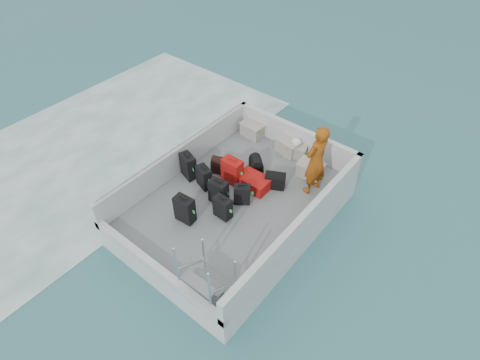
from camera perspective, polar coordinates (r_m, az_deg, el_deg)
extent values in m
plane|color=#185256|center=(9.60, -0.61, -5.46)|extent=(160.00, 160.00, 0.00)
plane|color=white|center=(12.42, -18.04, 5.30)|extent=(10.00, 10.00, 0.00)
cube|color=silver|center=(9.37, -0.62, -4.25)|extent=(3.60, 5.00, 0.60)
cube|color=slate|center=(9.15, -0.64, -2.93)|extent=(3.30, 4.70, 0.02)
cube|color=#B9BDBD|center=(9.81, -8.49, 3.15)|extent=(0.14, 5.00, 0.70)
cube|color=#B9BDBD|center=(8.24, 8.73, -6.60)|extent=(0.14, 5.00, 0.70)
cube|color=#B9BDBD|center=(10.43, 7.92, 5.97)|extent=(3.60, 0.14, 0.70)
cube|color=#B9BDBD|center=(8.03, -12.00, -12.04)|extent=(3.60, 0.14, 0.20)
cylinder|color=silver|center=(9.56, -8.73, 4.99)|extent=(0.04, 4.80, 0.04)
cube|color=black|center=(9.59, -7.37, 1.95)|extent=(0.48, 0.36, 0.64)
cube|color=black|center=(9.31, -5.12, 0.36)|extent=(0.43, 0.33, 0.56)
cube|color=black|center=(8.58, -7.87, -4.19)|extent=(0.44, 0.28, 0.65)
cube|color=black|center=(8.91, -3.07, -1.72)|extent=(0.44, 0.30, 0.61)
cube|color=#AA160D|center=(9.37, -1.10, 1.26)|extent=(0.48, 0.29, 0.65)
cube|color=black|center=(8.61, -2.47, -3.98)|extent=(0.39, 0.24, 0.54)
cube|color=black|center=(8.90, 0.30, -2.10)|extent=(0.41, 0.38, 0.51)
cube|color=#AA160D|center=(9.36, 1.96, -0.29)|extent=(0.77, 0.51, 0.30)
cube|color=#AFAA98|center=(10.91, 1.81, 7.14)|extent=(0.60, 0.43, 0.35)
cube|color=#AFAA98|center=(10.39, 6.89, 4.75)|extent=(0.66, 0.50, 0.36)
cube|color=#AFAA98|center=(10.32, 7.88, 4.18)|extent=(0.62, 0.52, 0.32)
cube|color=#AFAA98|center=(9.77, 9.97, 1.39)|extent=(0.61, 0.45, 0.35)
ellipsoid|color=yellow|center=(9.84, 9.60, 1.29)|extent=(0.28, 0.26, 0.22)
ellipsoid|color=white|center=(10.17, 8.01, 5.27)|extent=(0.24, 0.24, 0.18)
imported|color=#C95F12|center=(8.96, 10.74, 2.76)|extent=(0.53, 0.71, 1.76)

